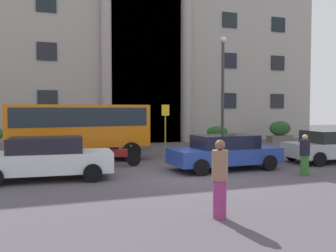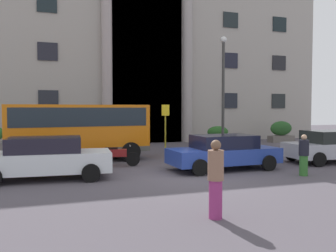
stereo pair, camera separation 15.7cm
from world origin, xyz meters
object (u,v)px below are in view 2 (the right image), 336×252
at_px(parked_coupe_end, 45,158).
at_px(pedestrian_child_trailing, 216,179).
at_px(hedge_planter_far_west, 281,132).
at_px(hedge_planter_far_east, 218,136).
at_px(parked_compact_extra, 224,152).
at_px(lamppost_plaza_centre, 223,83).
at_px(orange_minibus, 78,127).
at_px(motorcycle_far_end, 115,156).
at_px(pedestrian_woman_dark_dress, 304,155).
at_px(parked_sedan_second, 331,146).
at_px(hedge_planter_east, 49,140).
at_px(bus_stop_sign, 165,123).

distance_m(parked_coupe_end, pedestrian_child_trailing, 6.96).
distance_m(hedge_planter_far_west, hedge_planter_far_east, 5.24).
distance_m(parked_compact_extra, pedestrian_child_trailing, 6.60).
bearing_deg(lamppost_plaza_centre, hedge_planter_far_east, 71.04).
bearing_deg(orange_minibus, motorcycle_far_end, -63.68).
height_order(hedge_planter_far_east, parked_compact_extra, parked_compact_extra).
bearing_deg(parked_coupe_end, pedestrian_woman_dark_dress, -10.38).
distance_m(hedge_planter_far_west, parked_compact_extra, 13.47).
bearing_deg(motorcycle_far_end, parked_compact_extra, -17.11).
bearing_deg(pedestrian_child_trailing, hedge_planter_far_west, -26.16).
height_order(parked_sedan_second, motorcycle_far_end, parked_sedan_second).
bearing_deg(motorcycle_far_end, parked_sedan_second, -0.25).
distance_m(orange_minibus, pedestrian_woman_dark_dress, 10.00).
bearing_deg(pedestrian_woman_dark_dress, parked_coupe_end, -84.09).
height_order(orange_minibus, pedestrian_woman_dark_dress, orange_minibus).
distance_m(parked_coupe_end, motorcycle_far_end, 3.46).
xyz_separation_m(parked_compact_extra, lamppost_plaza_centre, (3.73, 7.16, 3.35)).
distance_m(hedge_planter_far_east, pedestrian_woman_dark_dress, 11.65).
height_order(orange_minibus, hedge_planter_east, orange_minibus).
bearing_deg(hedge_planter_far_west, lamppost_plaza_centre, -159.76).
bearing_deg(lamppost_plaza_centre, pedestrian_child_trailing, -118.41).
height_order(hedge_planter_far_east, parked_sedan_second, parked_sedan_second).
height_order(hedge_planter_far_west, motorcycle_far_end, hedge_planter_far_west).
xyz_separation_m(hedge_planter_far_east, motorcycle_far_end, (-8.47, -7.06, -0.15)).
height_order(parked_coupe_end, lamppost_plaza_centre, lamppost_plaza_centre).
xyz_separation_m(orange_minibus, bus_stop_sign, (4.86, 1.50, 0.07)).
height_order(pedestrian_child_trailing, lamppost_plaza_centre, lamppost_plaza_centre).
xyz_separation_m(hedge_planter_far_west, motorcycle_far_end, (-13.70, -7.15, -0.29)).
distance_m(parked_sedan_second, parked_coupe_end, 12.42).
height_order(orange_minibus, motorcycle_far_end, orange_minibus).
xyz_separation_m(hedge_planter_far_west, hedge_planter_east, (-16.27, -0.20, -0.13)).
bearing_deg(pedestrian_child_trailing, hedge_planter_east, 27.04).
bearing_deg(lamppost_plaza_centre, parked_compact_extra, -117.50).
height_order(hedge_planter_east, parked_coupe_end, parked_coupe_end).
bearing_deg(hedge_planter_far_west, orange_minibus, -161.87).
relative_size(hedge_planter_far_east, parked_sedan_second, 0.39).
bearing_deg(hedge_planter_east, pedestrian_child_trailing, -77.38).
distance_m(hedge_planter_far_east, hedge_planter_east, 11.04).
bearing_deg(lamppost_plaza_centre, pedestrian_woman_dark_dress, -99.69).
bearing_deg(hedge_planter_far_east, lamppost_plaza_centre, -108.96).
height_order(bus_stop_sign, parked_sedan_second, bus_stop_sign).
height_order(pedestrian_woman_dark_dress, lamppost_plaza_centre, lamppost_plaza_centre).
relative_size(hedge_planter_east, parked_coupe_end, 0.37).
bearing_deg(pedestrian_child_trailing, parked_coupe_end, 45.44).
relative_size(parked_sedan_second, motorcycle_far_end, 2.07).
height_order(bus_stop_sign, pedestrian_woman_dark_dress, bus_stop_sign).
xyz_separation_m(hedge_planter_far_east, hedge_planter_east, (-11.04, -0.11, 0.01)).
height_order(hedge_planter_far_west, pedestrian_child_trailing, pedestrian_child_trailing).
distance_m(parked_sedan_second, motorcycle_far_end, 9.82).
distance_m(hedge_planter_far_east, motorcycle_far_end, 11.03).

